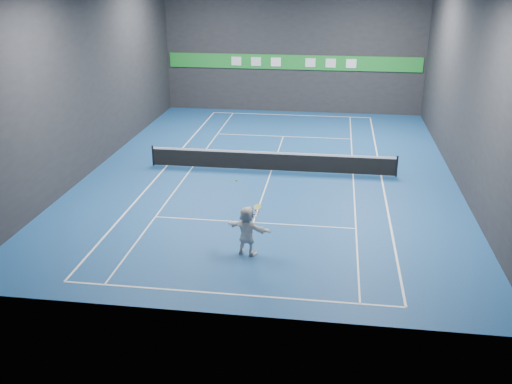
# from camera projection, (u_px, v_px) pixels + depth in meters

# --- Properties ---
(ground) EXTENTS (26.00, 26.00, 0.00)m
(ground) POSITION_uv_depth(u_px,v_px,m) (271.00, 171.00, 28.98)
(ground) COLOR navy
(ground) RESTS_ON ground
(wall_back) EXTENTS (18.00, 0.10, 9.00)m
(wall_back) POSITION_uv_depth(u_px,v_px,m) (294.00, 47.00, 39.31)
(wall_back) COLOR black
(wall_back) RESTS_ON ground
(wall_front) EXTENTS (18.00, 0.10, 9.00)m
(wall_front) POSITION_uv_depth(u_px,v_px,m) (218.00, 172.00, 15.35)
(wall_front) COLOR black
(wall_front) RESTS_ON ground
(wall_left) EXTENTS (0.10, 26.00, 9.00)m
(wall_left) POSITION_uv_depth(u_px,v_px,m) (94.00, 78.00, 28.50)
(wall_left) COLOR black
(wall_left) RESTS_ON ground
(wall_right) EXTENTS (0.10, 26.00, 9.00)m
(wall_right) POSITION_uv_depth(u_px,v_px,m) (467.00, 87.00, 26.17)
(wall_right) COLOR black
(wall_right) RESTS_ON ground
(baseline_near) EXTENTS (10.98, 0.08, 0.01)m
(baseline_near) POSITION_uv_depth(u_px,v_px,m) (228.00, 294.00, 18.03)
(baseline_near) COLOR white
(baseline_near) RESTS_ON ground
(baseline_far) EXTENTS (10.98, 0.08, 0.01)m
(baseline_far) POSITION_uv_depth(u_px,v_px,m) (291.00, 115.00, 39.93)
(baseline_far) COLOR white
(baseline_far) RESTS_ON ground
(sideline_doubles_left) EXTENTS (0.08, 23.78, 0.01)m
(sideline_doubles_left) POSITION_uv_depth(u_px,v_px,m) (167.00, 166.00, 29.69)
(sideline_doubles_left) COLOR white
(sideline_doubles_left) RESTS_ON ground
(sideline_doubles_right) EXTENTS (0.08, 23.78, 0.01)m
(sideline_doubles_right) POSITION_uv_depth(u_px,v_px,m) (381.00, 176.00, 28.27)
(sideline_doubles_right) COLOR white
(sideline_doubles_right) RESTS_ON ground
(sideline_singles_left) EXTENTS (0.06, 23.78, 0.01)m
(sideline_singles_left) POSITION_uv_depth(u_px,v_px,m) (193.00, 167.00, 29.51)
(sideline_singles_left) COLOR white
(sideline_singles_left) RESTS_ON ground
(sideline_singles_right) EXTENTS (0.06, 23.78, 0.01)m
(sideline_singles_right) POSITION_uv_depth(u_px,v_px,m) (353.00, 174.00, 28.45)
(sideline_singles_right) COLOR white
(sideline_singles_right) RESTS_ON ground
(service_line_near) EXTENTS (8.23, 0.06, 0.01)m
(service_line_near) POSITION_uv_depth(u_px,v_px,m) (253.00, 222.00, 23.08)
(service_line_near) COLOR white
(service_line_near) RESTS_ON ground
(service_line_far) EXTENTS (8.23, 0.06, 0.01)m
(service_line_far) POSITION_uv_depth(u_px,v_px,m) (283.00, 136.00, 34.88)
(service_line_far) COLOR white
(service_line_far) RESTS_ON ground
(center_service_line) EXTENTS (0.06, 12.80, 0.01)m
(center_service_line) POSITION_uv_depth(u_px,v_px,m) (271.00, 171.00, 28.98)
(center_service_line) COLOR white
(center_service_line) RESTS_ON ground
(player) EXTENTS (1.79, 1.06, 1.84)m
(player) POSITION_uv_depth(u_px,v_px,m) (247.00, 231.00, 20.23)
(player) COLOR white
(player) RESTS_ON ground
(tennis_ball) EXTENTS (0.07, 0.07, 0.07)m
(tennis_ball) POSITION_uv_depth(u_px,v_px,m) (236.00, 180.00, 19.79)
(tennis_ball) COLOR #CFF128
(tennis_ball) RESTS_ON player
(tennis_net) EXTENTS (12.50, 0.10, 1.07)m
(tennis_net) POSITION_uv_depth(u_px,v_px,m) (271.00, 161.00, 28.78)
(tennis_net) COLOR black
(tennis_net) RESTS_ON ground
(sponsor_banner) EXTENTS (17.64, 0.11, 1.00)m
(sponsor_banner) POSITION_uv_depth(u_px,v_px,m) (293.00, 62.00, 39.61)
(sponsor_banner) COLOR #1D892C
(sponsor_banner) RESTS_ON wall_back
(tennis_racket) EXTENTS (0.46, 0.33, 0.63)m
(tennis_racket) POSITION_uv_depth(u_px,v_px,m) (255.00, 211.00, 19.97)
(tennis_racket) COLOR red
(tennis_racket) RESTS_ON player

